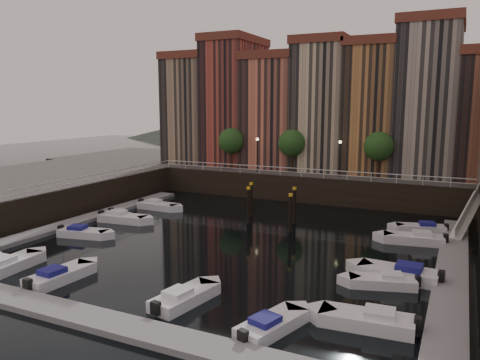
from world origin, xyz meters
The scene contains 25 objects.
ground centered at (0.00, 0.00, 0.00)m, with size 200.00×200.00×0.00m, color black.
quay_far centered at (0.00, 26.00, 1.50)m, with size 80.00×20.00×3.00m, color black.
dock_left centered at (-16.20, -1.00, 0.17)m, with size 2.00×28.00×0.35m, color gray.
dock_right centered at (16.20, -1.00, 0.17)m, with size 2.00×28.00×0.35m, color gray.
dock_near centered at (0.00, -17.00, 0.17)m, with size 30.00×2.00×0.35m, color gray.
mountains centered at (1.72, 110.00, 7.92)m, with size 145.00×100.00×18.00m.
far_terrace centered at (3.31, 23.50, 10.95)m, with size 48.70×10.30×17.50m.
promenade_trees centered at (-1.33, 18.20, 6.58)m, with size 21.20×3.20×5.20m.
street_lamps centered at (-1.00, 17.20, 5.90)m, with size 10.36×0.36×4.18m.
railings centered at (0.00, 4.88, 3.79)m, with size 36.08×34.04×0.52m.
gangway centered at (17.10, 10.00, 1.92)m, with size 2.78×8.32×3.73m.
mooring_pilings centered at (0.35, 5.79, 1.65)m, with size 5.82×4.12×3.78m.
boat_left_1 centered at (-12.36, -5.26, 0.35)m, with size 4.61×2.44×1.03m.
boat_left_2 centered at (-12.62, 0.17, 0.39)m, with size 5.10×2.38×1.15m.
boat_left_3 centered at (-13.48, 1.09, 0.32)m, with size 4.28×2.74×0.96m.
boat_left_4 centered at (-12.85, 6.24, 0.37)m, with size 4.82×1.85×1.10m.
boat_right_0 centered at (12.64, -11.44, 0.38)m, with size 5.00×2.13×1.13m.
boat_right_1 centered at (12.49, -5.58, 0.33)m, with size 4.34×2.61×0.97m.
boat_right_2 centered at (13.22, -3.88, 0.41)m, with size 5.31×2.22×1.20m.
boat_right_3 centered at (13.31, 4.91, 0.38)m, with size 5.02×2.53×1.13m.
boat_right_4 centered at (13.51, 8.81, 0.34)m, with size 4.47×2.52×1.00m.
boat_near_0 centered at (-10.89, -13.63, 0.39)m, with size 2.18×5.08×1.15m.
boat_near_1 centered at (-6.27, -13.61, 0.37)m, with size 2.04×4.85×1.10m.
boat_near_2 centered at (2.69, -13.03, 0.36)m, with size 2.42×4.81×1.08m.
boat_near_3 centered at (8.35, -13.95, 0.34)m, with size 2.76×4.55×1.02m.
Camera 1 is at (16.33, -34.14, 11.13)m, focal length 35.00 mm.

